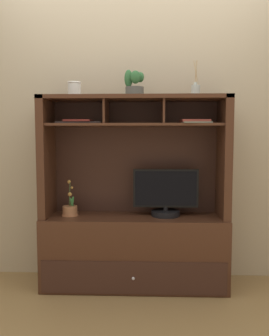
% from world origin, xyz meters
% --- Properties ---
extents(floor_plane, '(6.00, 6.00, 0.02)m').
position_xyz_m(floor_plane, '(0.00, 0.00, -0.01)').
color(floor_plane, olive).
rests_on(floor_plane, ground).
extents(back_wall, '(6.00, 0.02, 2.80)m').
position_xyz_m(back_wall, '(0.00, 0.24, 1.40)').
color(back_wall, tan).
rests_on(back_wall, ground).
extents(media_console, '(1.46, 0.46, 1.52)m').
position_xyz_m(media_console, '(0.00, 0.01, 0.46)').
color(media_console, '#462718').
rests_on(media_console, ground).
extents(tv_monitor, '(0.52, 0.23, 0.38)m').
position_xyz_m(tv_monitor, '(0.25, 0.02, 0.73)').
color(tv_monitor, black).
rests_on(tv_monitor, media_console).
extents(potted_orchid, '(0.14, 0.14, 0.29)m').
position_xyz_m(potted_orchid, '(-0.52, 0.00, 0.62)').
color(potted_orchid, '#B3734A').
rests_on(potted_orchid, media_console).
extents(magazine_stack_left, '(0.36, 0.23, 0.03)m').
position_xyz_m(magazine_stack_left, '(-0.44, 0.03, 1.32)').
color(magazine_stack_left, '#3D3436').
rests_on(magazine_stack_left, media_console).
extents(magazine_stack_centre, '(0.23, 0.26, 0.03)m').
position_xyz_m(magazine_stack_centre, '(0.46, -0.05, 1.32)').
color(magazine_stack_centre, slate).
rests_on(magazine_stack_centre, media_console).
extents(diffuser_bottle, '(0.07, 0.07, 0.27)m').
position_xyz_m(diffuser_bottle, '(0.47, 0.01, 1.56)').
color(diffuser_bottle, '#B6C1B9').
rests_on(diffuser_bottle, media_console).
extents(potted_succulent, '(0.17, 0.17, 0.21)m').
position_xyz_m(potted_succulent, '(-0.00, 0.01, 1.59)').
color(potted_succulent, '#4D4F48').
rests_on(potted_succulent, media_console).
extents(ceramic_vase, '(0.11, 0.11, 0.12)m').
position_xyz_m(ceramic_vase, '(-0.47, 0.02, 1.57)').
color(ceramic_vase, silver).
rests_on(ceramic_vase, media_console).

